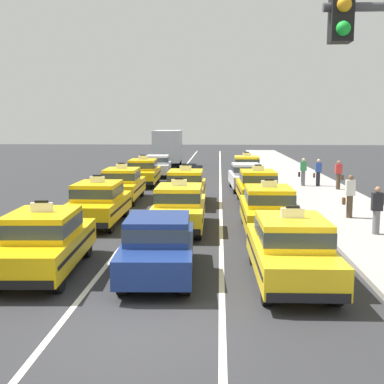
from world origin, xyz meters
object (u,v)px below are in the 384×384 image
Objects in this scene: box_truck_left_sixth at (169,147)px; sedan_center_nearest at (158,244)px; taxi_left_third at (122,184)px; pedestrian_mid_block at (303,172)px; taxi_left_fourth at (143,172)px; pedestrian_near_crosswalk at (350,196)px; sedan_right_fourth at (246,176)px; taxi_center_third at (186,186)px; taxi_right_third at (257,186)px; pedestrian_trailing at (377,210)px; taxi_left_nearest at (44,240)px; taxi_center_second at (179,207)px; taxi_right_fifth at (246,167)px; sedan_left_fifth at (158,165)px; taxi_right_nearest at (291,248)px; pedestrian_far_corner at (339,175)px; pedestrian_by_storefront at (318,172)px; taxi_right_second at (268,208)px; taxi_left_second at (99,202)px.

sedan_center_nearest is (3.04, -31.71, -0.93)m from box_truck_left_sixth.
pedestrian_mid_block is at bearing 28.78° from taxi_left_third.
taxi_left_fourth is 2.66× the size of pedestrian_near_crosswalk.
pedestrian_near_crosswalk reaches higher than sedan_right_fourth.
taxi_center_third is at bearing -13.19° from taxi_left_third.
sedan_right_fourth is at bearing 79.23° from sedan_center_nearest.
pedestrian_trailing is (3.53, -6.81, 0.10)m from taxi_right_third.
taxi_left_nearest reaches higher than pedestrian_trailing.
pedestrian_trailing is at bearing -7.74° from taxi_center_second.
taxi_left_third is 7.80m from sedan_right_fourth.
taxi_right_fifth is at bearing 86.56° from sedan_right_fourth.
sedan_left_fifth is at bearing 117.69° from pedestrian_trailing.
taxi_right_nearest is at bearing -78.77° from box_truck_left_sixth.
taxi_center_second reaches higher than sedan_right_fourth.
pedestrian_trailing is at bearing -97.24° from pedestrian_far_corner.
sedan_center_nearest is 19.07m from pedestrian_by_storefront.
pedestrian_near_crosswalk is 1.03× the size of pedestrian_mid_block.
box_truck_left_sixth reaches higher than sedan_right_fourth.
sedan_left_fifth is (0.37, 11.42, -0.03)m from taxi_left_third.
taxi_left_nearest is at bearing 178.28° from sedan_center_nearest.
sedan_right_fourth is (6.46, 4.37, -0.03)m from taxi_left_third.
taxi_right_second is 2.64× the size of pedestrian_near_crosswalk.
pedestrian_far_corner is at bearing -33.28° from sedan_left_fifth.
pedestrian_mid_block is (9.86, -0.71, 0.11)m from taxi_left_fourth.
taxi_left_fourth is 9.53m from taxi_right_third.
pedestrian_far_corner reaches higher than pedestrian_trailing.
taxi_right_third is at bearing -137.18° from pedestrian_far_corner.
sedan_left_fifth is at bearing 130.83° from sedan_right_fourth.
taxi_right_second is at bearing -90.76° from taxi_right_third.
pedestrian_far_corner reaches higher than sedan_center_nearest.
taxi_left_nearest is at bearing -89.30° from taxi_left_fourth.
taxi_left_second and taxi_center_second have the same top height.
taxi_center_third is 2.63× the size of pedestrian_near_crosswalk.
box_truck_left_sixth reaches higher than taxi_left_nearest.
taxi_center_second and taxi_right_third have the same top height.
sedan_center_nearest is 0.95× the size of taxi_right_nearest.
taxi_left_fourth and taxi_right_second have the same top height.
taxi_right_third is at bearing -45.80° from taxi_left_fourth.
taxi_right_third is (6.45, -20.35, -0.90)m from box_truck_left_sixth.
sedan_left_fifth is 2.67× the size of pedestrian_trailing.
taxi_left_nearest is 17.41m from sedan_right_fourth.
sedan_left_fifth is 13.65m from taxi_right_third.
taxi_center_third is 9.69m from pedestrian_trailing.
pedestrian_near_crosswalk is (9.81, 7.39, 0.14)m from taxi_left_nearest.
taxi_left_fourth is 1.05× the size of sedan_left_fifth.
taxi_left_second is 2.82× the size of pedestrian_by_storefront.
taxi_left_nearest is 11.54m from taxi_center_third.
taxi_right_second is 0.99× the size of taxi_right_third.
pedestrian_trailing is at bearing -78.31° from taxi_right_fifth.
taxi_right_nearest is 18.14m from pedestrian_mid_block.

